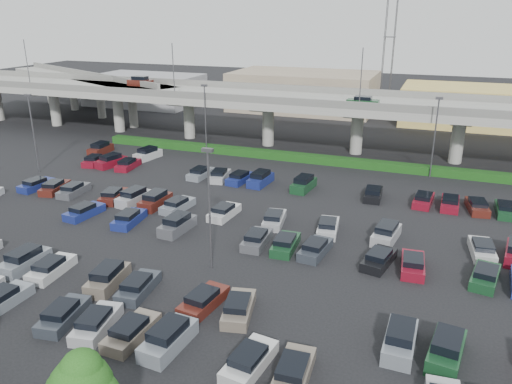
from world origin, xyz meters
The scene contains 9 objects.
ground centered at (0.00, 0.00, 0.00)m, with size 280.00×280.00×0.00m, color black.
overpass centered at (-0.21, 32.01, 6.97)m, with size 150.00×13.00×15.80m.
on_ramp centered at (-52.10, 43.05, 6.86)m, with size 50.93×30.13×8.80m.
hedge centered at (0.00, 25.00, 0.55)m, with size 66.00×1.60×1.10m, color #194012.
tree_row centered at (0.70, -26.53, 3.52)m, with size 65.07×3.66×5.94m.
parked_cars centered at (-1.14, -4.03, 0.61)m, with size 63.09×41.68×1.67m.
light_poles centered at (-4.13, 2.00, 6.24)m, with size 66.90×48.38×10.30m.
distant_buildings centered at (12.38, 61.81, 3.74)m, with size 138.00×24.00×9.00m.
comm_tower centered at (4.00, 74.00, 15.61)m, with size 2.40×2.40×30.00m.
Camera 1 is at (16.50, -41.35, 20.15)m, focal length 35.00 mm.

